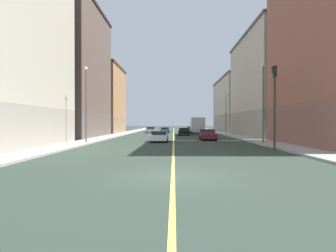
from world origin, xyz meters
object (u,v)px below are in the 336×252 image
at_px(building_left_mid, 275,86).
at_px(building_right_midblock, 66,72).
at_px(building_left_far, 240,105).
at_px(car_maroon, 208,135).
at_px(box_truck, 197,125).
at_px(traffic_light_left_near, 274,96).
at_px(car_white, 159,136).
at_px(street_lamp_left_near, 263,95).
at_px(street_lamp_left_far, 226,110).
at_px(building_right_distant, 96,100).
at_px(car_teal, 165,130).
at_px(car_silver, 151,130).
at_px(car_black, 184,132).
at_px(car_red, 195,129).
at_px(car_green, 191,129).
at_px(street_lamp_right_near, 86,97).

xyz_separation_m(building_left_mid, building_right_midblock, (-32.14, -3.77, 1.63)).
bearing_deg(building_left_far, car_maroon, -107.25).
height_order(building_left_mid, building_right_midblock, building_right_midblock).
bearing_deg(box_truck, traffic_light_left_near, -84.66).
distance_m(car_white, box_truck, 26.68).
distance_m(street_lamp_left_near, street_lamp_left_far, 23.35).
relative_size(building_right_distant, car_teal, 3.52).
bearing_deg(car_silver, box_truck, -32.63).
distance_m(street_lamp_left_near, car_maroon, 10.16).
bearing_deg(car_black, car_maroon, -80.01).
relative_size(building_right_midblock, street_lamp_left_far, 2.74).
bearing_deg(car_maroon, car_white, -146.18).
distance_m(building_right_distant, car_black, 22.61).
height_order(building_right_distant, car_black, building_right_distant).
xyz_separation_m(building_left_far, building_right_midblock, (-32.14, -30.47, 3.32)).
bearing_deg(car_red, building_right_distant, -160.82).
distance_m(car_black, car_teal, 13.66).
distance_m(car_green, car_black, 27.95).
relative_size(car_silver, car_teal, 0.96).
bearing_deg(car_red, traffic_light_left_near, -86.44).
distance_m(street_lamp_right_near, car_black, 24.60).
bearing_deg(car_maroon, car_silver, 108.10).
relative_size(building_right_distant, car_black, 3.76).
height_order(car_maroon, car_teal, car_maroon).
distance_m(car_red, car_green, 8.15).
distance_m(street_lamp_left_near, car_green, 50.42).
distance_m(building_right_midblock, car_green, 41.19).
height_order(traffic_light_left_near, street_lamp_right_near, street_lamp_right_near).
relative_size(street_lamp_right_near, box_truck, 1.08).
xyz_separation_m(building_left_far, car_white, (-17.69, -41.92, -5.74)).
xyz_separation_m(car_red, car_black, (-3.20, -19.71, 0.03)).
distance_m(building_right_midblock, car_teal, 26.18).
distance_m(street_lamp_right_near, car_silver, 35.94).
relative_size(building_left_mid, building_right_distant, 1.51).
bearing_deg(building_right_distant, car_teal, 3.21).
xyz_separation_m(street_lamp_left_far, car_maroon, (-4.74, -15.44, -3.77)).
height_order(car_white, car_maroon, car_maroon).
xyz_separation_m(building_right_midblock, box_truck, (20.62, 14.49, -8.03)).
bearing_deg(building_left_mid, building_right_distant, 154.39).
distance_m(building_left_mid, street_lamp_left_near, 20.65).
bearing_deg(street_lamp_left_near, car_silver, 111.15).
bearing_deg(car_silver, car_black, -64.20).
distance_m(building_right_midblock, street_lamp_right_near, 17.21).
height_order(car_maroon, box_truck, box_truck).
bearing_deg(building_right_midblock, building_left_far, 43.47).
distance_m(street_lamp_right_near, car_red, 43.92).
bearing_deg(car_black, car_silver, 115.80).
bearing_deg(box_truck, street_lamp_right_near, -114.76).
bearing_deg(street_lamp_right_near, car_white, 25.22).
distance_m(building_right_distant, traffic_light_left_near, 48.14).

